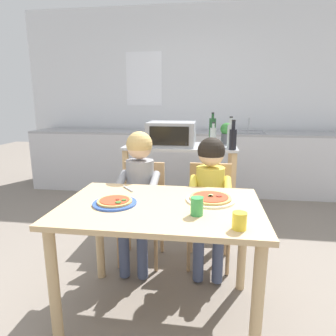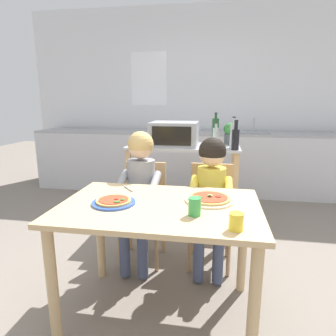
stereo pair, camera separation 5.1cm
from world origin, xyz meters
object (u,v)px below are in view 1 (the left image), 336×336
(child_in_grey_shirt, at_px, (139,182))
(child_in_yellow_shirt, at_px, (210,186))
(bottle_slim_sauce, at_px, (233,138))
(pizza_plate_blue_rimmed, at_px, (115,202))
(dining_chair_right, at_px, (209,206))
(drinking_cup_yellow, at_px, (239,221))
(potted_herb_plant, at_px, (226,133))
(drinking_cup_green, at_px, (197,206))
(dining_table, at_px, (161,223))
(pizza_plate_cream, at_px, (210,199))
(bottle_squat_spirits, at_px, (213,137))
(bottle_clear_vinegar, at_px, (212,131))
(bottle_dark_olive_oil, at_px, (230,135))
(serving_spoon, at_px, (128,189))
(kitchen_island_cart, at_px, (180,173))
(dining_chair_left, at_px, (142,204))
(toaster_oven, at_px, (172,134))

(child_in_grey_shirt, height_order, child_in_yellow_shirt, child_in_grey_shirt)
(bottle_slim_sauce, distance_m, pizza_plate_blue_rimmed, 1.42)
(dining_chair_right, height_order, drinking_cup_yellow, dining_chair_right)
(potted_herb_plant, relative_size, drinking_cup_green, 2.26)
(dining_table, bearing_deg, pizza_plate_cream, 20.44)
(dining_table, relative_size, pizza_plate_cream, 3.94)
(bottle_squat_spirits, relative_size, drinking_cup_green, 2.49)
(bottle_clear_vinegar, height_order, bottle_dark_olive_oil, bottle_clear_vinegar)
(bottle_squat_spirits, height_order, potted_herb_plant, bottle_squat_spirits)
(drinking_cup_green, height_order, serving_spoon, drinking_cup_green)
(bottle_slim_sauce, relative_size, dining_chair_right, 0.34)
(bottle_clear_vinegar, relative_size, dining_table, 0.28)
(kitchen_island_cart, distance_m, bottle_dark_olive_oil, 0.65)
(kitchen_island_cart, bearing_deg, potted_herb_plant, 18.23)
(dining_chair_right, height_order, serving_spoon, dining_chair_right)
(drinking_cup_green, bearing_deg, kitchen_island_cart, 98.88)
(drinking_cup_green, bearing_deg, bottle_dark_olive_oil, 79.65)
(bottle_squat_spirits, bearing_deg, dining_chair_right, -91.81)
(child_in_yellow_shirt, relative_size, drinking_cup_yellow, 12.47)
(dining_table, xyz_separation_m, drinking_cup_green, (0.22, -0.13, 0.16))
(pizza_plate_blue_rimmed, bearing_deg, pizza_plate_cream, 14.30)
(potted_herb_plant, bearing_deg, kitchen_island_cart, -161.77)
(kitchen_island_cart, distance_m, pizza_plate_blue_rimmed, 1.42)
(child_in_yellow_shirt, distance_m, pizza_plate_cream, 0.47)
(dining_chair_left, height_order, drinking_cup_green, drinking_cup_green)
(kitchen_island_cart, xyz_separation_m, bottle_squat_spirits, (0.32, -0.09, 0.39))
(dining_chair_right, bearing_deg, bottle_clear_vinegar, 89.18)
(kitchen_island_cart, relative_size, drinking_cup_yellow, 13.51)
(kitchen_island_cart, height_order, dining_table, kitchen_island_cart)
(dining_chair_left, height_order, serving_spoon, dining_chair_left)
(potted_herb_plant, height_order, child_in_yellow_shirt, potted_herb_plant)
(child_in_grey_shirt, bearing_deg, bottle_squat_spirits, 51.00)
(bottle_squat_spirits, distance_m, pizza_plate_blue_rimmed, 1.43)
(toaster_oven, relative_size, bottle_squat_spirits, 1.92)
(dining_table, bearing_deg, drinking_cup_yellow, -33.78)
(child_in_yellow_shirt, height_order, serving_spoon, child_in_yellow_shirt)
(dining_table, distance_m, drinking_cup_yellow, 0.53)
(kitchen_island_cart, height_order, bottle_squat_spirits, bottle_squat_spirits)
(dining_chair_right, bearing_deg, drinking_cup_yellow, -82.17)
(pizza_plate_cream, bearing_deg, potted_herb_plant, 83.59)
(kitchen_island_cart, distance_m, child_in_yellow_shirt, 0.84)
(dining_table, xyz_separation_m, drinking_cup_yellow, (0.42, -0.28, 0.16))
(dining_chair_right, distance_m, pizza_plate_blue_rimmed, 0.95)
(bottle_clear_vinegar, relative_size, potted_herb_plant, 1.48)
(dining_chair_left, relative_size, dining_chair_right, 1.00)
(serving_spoon, bearing_deg, drinking_cup_green, -38.93)
(dining_chair_right, bearing_deg, dining_chair_left, -177.28)
(pizza_plate_blue_rimmed, xyz_separation_m, drinking_cup_green, (0.48, -0.10, 0.04))
(dining_table, bearing_deg, dining_chair_left, 111.89)
(bottle_clear_vinegar, bearing_deg, drinking_cup_green, -92.99)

